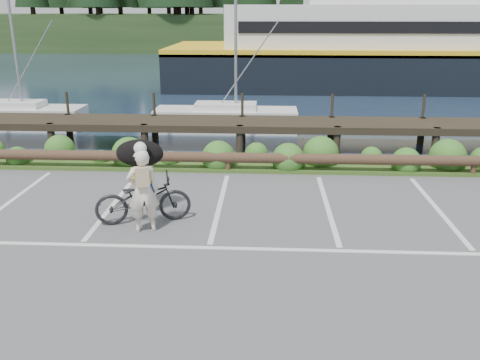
% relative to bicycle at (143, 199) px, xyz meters
% --- Properties ---
extents(ground, '(72.00, 72.00, 0.00)m').
position_rel_bicycle_xyz_m(ground, '(1.59, -0.84, -0.55)').
color(ground, '#4F4F51').
extents(harbor_backdrop, '(170.00, 160.00, 30.00)m').
position_rel_bicycle_xyz_m(harbor_backdrop, '(1.98, 77.68, -0.55)').
color(harbor_backdrop, '#19283C').
rests_on(harbor_backdrop, ground).
extents(vegetation_strip, '(34.00, 1.60, 0.10)m').
position_rel_bicycle_xyz_m(vegetation_strip, '(1.59, 4.46, -0.50)').
color(vegetation_strip, '#3D5B21').
rests_on(vegetation_strip, ground).
extents(log_rail, '(32.00, 0.30, 0.60)m').
position_rel_bicycle_xyz_m(log_rail, '(1.59, 3.76, -0.55)').
color(log_rail, '#443021').
rests_on(log_rail, ground).
extents(bicycle, '(2.21, 1.26, 1.10)m').
position_rel_bicycle_xyz_m(bicycle, '(0.00, 0.00, 0.00)').
color(bicycle, black).
rests_on(bicycle, ground).
extents(cyclist, '(0.75, 0.59, 1.81)m').
position_rel_bicycle_xyz_m(cyclist, '(0.13, -0.47, 0.36)').
color(cyclist, silver).
rests_on(cyclist, ground).
extents(dog, '(0.81, 1.19, 0.63)m').
position_rel_bicycle_xyz_m(dog, '(-0.18, 0.65, 0.86)').
color(dog, black).
rests_on(dog, bicycle).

